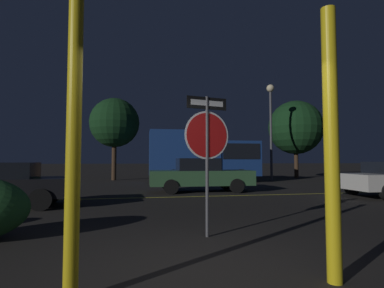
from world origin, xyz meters
The scene contains 11 objects.
ground_plane centered at (0.00, 0.00, 0.00)m, with size 260.00×260.00×0.00m, color black.
road_center_stripe centered at (0.00, 7.59, 0.00)m, with size 43.86×0.12×0.01m, color gold.
stop_sign centered at (0.48, 1.72, 1.78)m, with size 0.86×0.19×2.52m.
yellow_pole_left centered at (-1.41, -0.43, 1.52)m, with size 0.14×0.14×3.05m, color yellow.
yellow_pole_right centered at (1.38, -0.50, 1.57)m, with size 0.16×0.16×3.13m, color yellow.
passing_car_2 centered at (-4.51, 5.97, 0.66)m, with size 4.03×2.03×1.30m.
passing_car_3 centered at (2.04, 9.30, 0.72)m, with size 4.57×1.99×1.45m.
delivery_truck centered at (3.57, 14.91, 1.70)m, with size 6.92×2.76×3.19m.
street_lamp centered at (8.17, 14.96, 4.49)m, with size 0.51×0.51×6.47m.
tree_0 centered at (11.76, 18.03, 3.96)m, with size 4.23×4.23×6.09m.
tree_1 centered at (-2.15, 17.94, 3.99)m, with size 3.43×3.43×5.72m.
Camera 1 is at (-0.83, -3.53, 1.36)m, focal length 28.00 mm.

